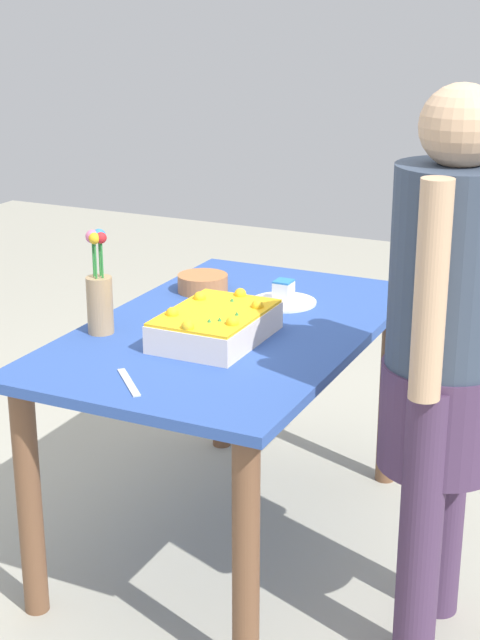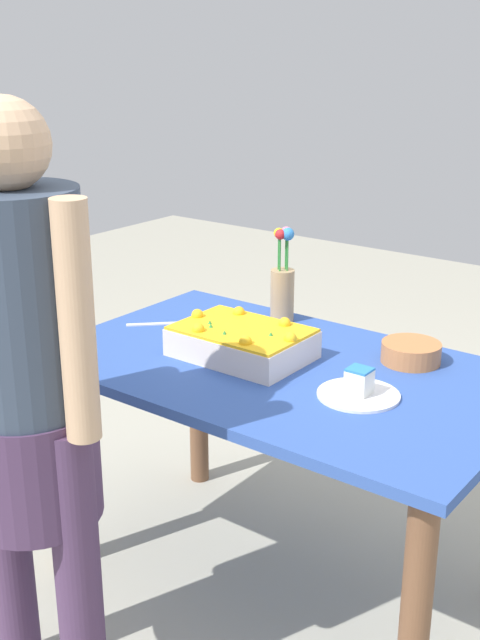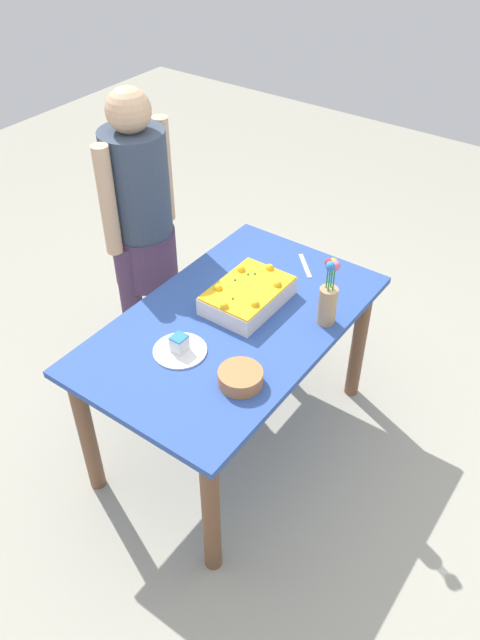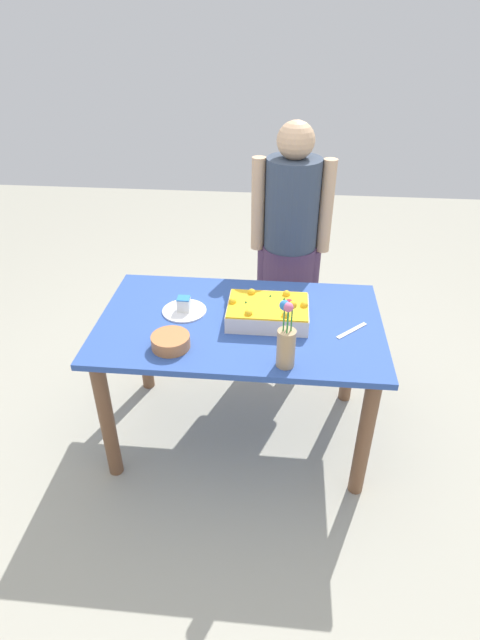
# 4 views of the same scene
# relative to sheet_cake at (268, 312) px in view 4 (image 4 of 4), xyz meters

# --- Properties ---
(ground_plane) EXTENTS (8.00, 8.00, 0.00)m
(ground_plane) POSITION_rel_sheet_cake_xyz_m (0.13, 0.02, -0.77)
(ground_plane) COLOR #A7A493
(dining_table) EXTENTS (1.34, 0.81, 0.73)m
(dining_table) POSITION_rel_sheet_cake_xyz_m (0.13, 0.02, -0.17)
(dining_table) COLOR #3051A1
(dining_table) RESTS_ON ground_plane
(sheet_cake) EXTENTS (0.38, 0.26, 0.11)m
(sheet_cake) POSITION_rel_sheet_cake_xyz_m (0.00, 0.00, 0.00)
(sheet_cake) COLOR silver
(sheet_cake) RESTS_ON dining_table
(serving_plate_with_slice) EXTENTS (0.21, 0.21, 0.08)m
(serving_plate_with_slice) POSITION_rel_sheet_cake_xyz_m (0.41, -0.04, -0.03)
(serving_plate_with_slice) COLOR white
(serving_plate_with_slice) RESTS_ON dining_table
(cake_knife) EXTENTS (0.15, 0.15, 0.00)m
(cake_knife) POSITION_rel_sheet_cake_xyz_m (-0.39, 0.05, -0.04)
(cake_knife) COLOR silver
(cake_knife) RESTS_ON dining_table
(flower_vase) EXTENTS (0.08, 0.08, 0.31)m
(flower_vase) POSITION_rel_sheet_cake_xyz_m (-0.09, 0.34, 0.08)
(flower_vase) COLOR tan
(flower_vase) RESTS_ON dining_table
(fruit_bowl) EXTENTS (0.17, 0.17, 0.06)m
(fruit_bowl) POSITION_rel_sheet_cake_xyz_m (0.41, 0.26, -0.02)
(fruit_bowl) COLOR #BC7340
(fruit_bowl) RESTS_ON dining_table
(person_standing) EXTENTS (0.45, 0.31, 1.49)m
(person_standing) POSITION_rel_sheet_cake_xyz_m (-0.09, -0.69, 0.08)
(person_standing) COLOR #483152
(person_standing) RESTS_ON ground_plane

